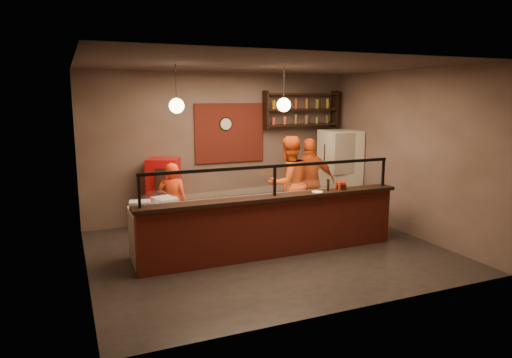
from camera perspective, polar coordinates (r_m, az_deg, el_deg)
name	(u,v)px	position (r m, az deg, el deg)	size (l,w,h in m)	color
floor	(267,250)	(8.20, 1.38, -8.92)	(6.00, 6.00, 0.00)	black
ceiling	(268,65)	(7.76, 1.49, 14.00)	(6.00, 6.00, 0.00)	#392F2C
wall_back	(221,147)	(10.13, -4.40, 4.04)	(6.00, 6.00, 0.00)	#6D5A50
wall_left	(81,173)	(7.14, -21.08, 0.76)	(5.00, 5.00, 0.00)	#6D5A50
wall_right	(406,153)	(9.45, 18.29, 3.10)	(5.00, 5.00, 0.00)	#6D5A50
wall_front	(352,188)	(5.67, 11.88, -1.10)	(6.00, 6.00, 0.00)	#6D5A50
brick_patch	(230,133)	(10.14, -3.29, 5.76)	(1.60, 0.04, 1.30)	maroon
service_counter	(274,228)	(7.79, 2.31, -6.11)	(4.60, 0.25, 1.00)	maroon
counter_ledge	(275,197)	(7.65, 2.34, -2.30)	(4.70, 0.37, 0.06)	black
worktop_cabinet	(263,225)	(8.24, 0.82, -5.71)	(4.60, 0.75, 0.85)	gray
worktop	(263,200)	(8.13, 0.83, -2.66)	(4.60, 0.75, 0.05)	silver
sneeze_guard	(275,177)	(7.59, 2.36, 0.21)	(4.50, 0.05, 0.52)	white
wall_shelving	(301,109)	(10.67, 5.69, 8.65)	(1.84, 0.28, 0.85)	black
wall_clock	(226,124)	(10.08, -3.82, 6.87)	(0.30, 0.30, 0.04)	black
pendant_left	(177,106)	(7.45, -9.90, 9.02)	(0.24, 0.24, 0.77)	black
pendant_right	(284,105)	(8.09, 3.49, 9.24)	(0.24, 0.24, 0.77)	black
cook_left	(172,202)	(8.64, -10.41, -2.90)	(0.55, 0.36, 1.50)	red
cook_mid	(289,183)	(9.24, 4.10, -0.56)	(0.93, 0.73, 1.92)	#D04E13
cook_right	(310,182)	(9.68, 6.77, -0.36)	(1.08, 0.45, 1.84)	#D54E14
fridge	(339,173)	(10.66, 10.39, 0.79)	(0.81, 0.75, 1.94)	beige
red_cooler	(164,193)	(9.59, -11.39, -1.77)	(0.62, 0.57, 1.46)	#B40C0C
pizza_dough	(303,196)	(8.39, 5.89, -2.09)	(0.51, 0.51, 0.01)	beige
prep_tub_a	(168,203)	(7.63, -10.96, -2.94)	(0.30, 0.24, 0.15)	silver
prep_tub_b	(163,202)	(7.71, -11.60, -2.79)	(0.32, 0.26, 0.16)	silver
prep_tub_c	(140,206)	(7.48, -14.30, -3.30)	(0.33, 0.26, 0.16)	silver
rolling_pin	(217,200)	(7.90, -4.88, -2.65)	(0.07, 0.07, 0.39)	yellow
condiment_caddy	(341,187)	(8.28, 10.56, -0.96)	(0.17, 0.13, 0.09)	black
pepper_mill	(328,185)	(8.10, 9.00, -0.74)	(0.05, 0.05, 0.21)	black
small_plate	(317,192)	(7.97, 7.67, -1.61)	(0.19, 0.19, 0.01)	white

